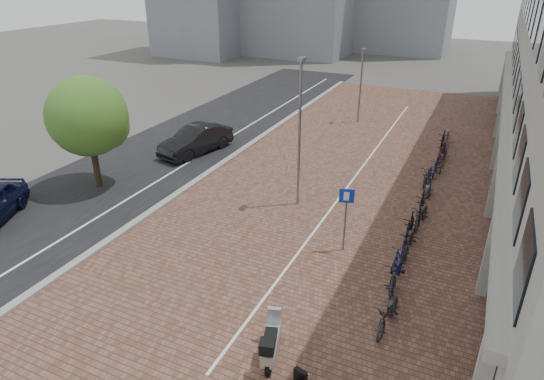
# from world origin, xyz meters

# --- Properties ---
(ground) EXTENTS (140.00, 140.00, 0.00)m
(ground) POSITION_xyz_m (0.00, 0.00, 0.00)
(ground) COLOR #474442
(ground) RESTS_ON ground
(plaza_brick) EXTENTS (14.50, 42.00, 0.04)m
(plaza_brick) POSITION_xyz_m (2.00, 12.00, 0.01)
(plaza_brick) COLOR brown
(plaza_brick) RESTS_ON ground
(street_asphalt) EXTENTS (8.00, 50.00, 0.03)m
(street_asphalt) POSITION_xyz_m (-9.00, 12.00, 0.01)
(street_asphalt) COLOR black
(street_asphalt) RESTS_ON ground
(curb) EXTENTS (0.35, 42.00, 0.14)m
(curb) POSITION_xyz_m (-5.10, 12.00, 0.07)
(curb) COLOR gray
(curb) RESTS_ON ground
(lane_line) EXTENTS (0.12, 44.00, 0.00)m
(lane_line) POSITION_xyz_m (-7.00, 12.00, 0.02)
(lane_line) COLOR white
(lane_line) RESTS_ON street_asphalt
(parking_line) EXTENTS (0.10, 30.00, 0.00)m
(parking_line) POSITION_xyz_m (2.20, 12.00, 0.04)
(parking_line) COLOR white
(parking_line) RESTS_ON plaza_brick
(car_dark) EXTENTS (2.71, 5.07, 1.59)m
(car_dark) POSITION_xyz_m (-7.47, 11.33, 0.79)
(car_dark) COLOR black
(car_dark) RESTS_ON ground
(scooter_front) EXTENTS (1.08, 1.92, 1.26)m
(scooter_front) POSITION_xyz_m (3.50, -1.61, 0.63)
(scooter_front) COLOR #B2B2B8
(scooter_front) RESTS_ON ground
(parking_sign) EXTENTS (0.55, 0.19, 2.69)m
(parking_sign) POSITION_xyz_m (3.71, 4.61, 1.83)
(parking_sign) COLOR slate
(parking_sign) RESTS_ON ground
(lamp_near) EXTENTS (0.12, 0.12, 6.69)m
(lamp_near) POSITION_xyz_m (0.60, 7.56, 3.35)
(lamp_near) COLOR gray
(lamp_near) RESTS_ON ground
(lamp_far) EXTENTS (0.12, 0.12, 5.10)m
(lamp_far) POSITION_xyz_m (-0.31, 21.28, 2.55)
(lamp_far) COLOR slate
(lamp_far) RESTS_ON ground
(street_tree) EXTENTS (3.84, 3.84, 5.58)m
(street_tree) POSITION_xyz_m (-9.25, 5.31, 3.55)
(street_tree) COLOR #382619
(street_tree) RESTS_ON ground
(bike_row) EXTENTS (1.28, 20.40, 1.05)m
(bike_row) POSITION_xyz_m (6.04, 10.20, 0.52)
(bike_row) COLOR #232328
(bike_row) RESTS_ON ground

